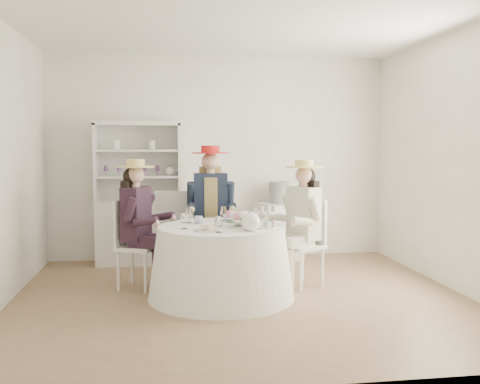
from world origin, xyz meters
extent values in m
plane|color=brown|center=(0.00, 0.00, 0.00)|extent=(4.50, 4.50, 0.00)
plane|color=white|center=(0.00, 0.00, 2.70)|extent=(4.50, 4.50, 0.00)
plane|color=silver|center=(0.00, 2.00, 1.35)|extent=(4.50, 0.00, 4.50)
plane|color=silver|center=(0.00, -2.00, 1.35)|extent=(4.50, 0.00, 4.50)
plane|color=silver|center=(2.25, 0.00, 1.35)|extent=(0.00, 4.50, 4.50)
cone|color=white|center=(-0.20, 0.06, 0.35)|extent=(1.45, 1.45, 0.70)
cylinder|color=white|center=(-0.20, 0.06, 0.71)|extent=(1.25, 1.25, 0.02)
cube|color=silver|center=(-1.07, 1.75, 0.40)|extent=(1.14, 0.77, 0.80)
cube|color=silver|center=(-1.07, 1.93, 1.30)|extent=(1.01, 0.43, 0.98)
cube|color=silver|center=(-1.07, 1.75, 1.79)|extent=(1.14, 0.77, 0.05)
cube|color=silver|center=(-1.59, 1.75, 1.30)|extent=(0.18, 0.39, 0.98)
cube|color=silver|center=(-0.55, 1.75, 1.30)|extent=(0.18, 0.39, 0.98)
cube|color=silver|center=(-1.07, 1.75, 1.12)|extent=(1.06, 0.70, 0.03)
cube|color=silver|center=(-1.07, 1.75, 1.45)|extent=(1.06, 0.70, 0.03)
sphere|color=white|center=(-0.67, 1.75, 1.19)|extent=(0.13, 0.13, 0.13)
cube|color=silver|center=(0.77, 1.73, 0.37)|extent=(0.63, 0.63, 0.75)
cylinder|color=black|center=(0.77, 1.73, 0.89)|extent=(0.33, 0.33, 0.29)
cube|color=silver|center=(-1.03, 0.53, 0.44)|extent=(0.51, 0.51, 0.04)
cylinder|color=silver|center=(-0.95, 0.32, 0.21)|extent=(0.03, 0.03, 0.43)
cylinder|color=silver|center=(-0.82, 0.60, 0.21)|extent=(0.03, 0.03, 0.43)
cylinder|color=silver|center=(-1.23, 0.45, 0.21)|extent=(0.03, 0.03, 0.43)
cylinder|color=silver|center=(-1.10, 0.73, 0.21)|extent=(0.03, 0.03, 0.43)
cube|color=silver|center=(-1.18, 0.60, 0.70)|extent=(0.18, 0.35, 0.49)
cube|color=black|center=(-1.04, 0.54, 0.80)|extent=(0.32, 0.40, 0.56)
cube|color=black|center=(-0.96, 0.40, 0.51)|extent=(0.35, 0.25, 0.12)
cylinder|color=black|center=(-0.83, 0.34, 0.22)|extent=(0.10, 0.10, 0.45)
cylinder|color=black|center=(-1.09, 0.34, 0.86)|extent=(0.19, 0.15, 0.27)
cube|color=black|center=(-0.88, 0.56, 0.51)|extent=(0.35, 0.25, 0.12)
cylinder|color=black|center=(-0.76, 0.50, 0.22)|extent=(0.10, 0.10, 0.45)
cylinder|color=black|center=(-0.92, 0.70, 0.86)|extent=(0.19, 0.15, 0.27)
cylinder|color=#D8A889|center=(-1.04, 0.54, 1.10)|extent=(0.09, 0.09, 0.08)
sphere|color=#D8A889|center=(-1.04, 0.54, 1.20)|extent=(0.18, 0.18, 0.18)
sphere|color=black|center=(-1.08, 0.55, 1.19)|extent=(0.18, 0.18, 0.18)
cube|color=black|center=(-1.11, 0.57, 0.96)|extent=(0.17, 0.24, 0.37)
cylinder|color=#DBC56B|center=(-1.04, 0.54, 1.29)|extent=(0.39, 0.39, 0.01)
cylinder|color=#DBC56B|center=(-1.04, 0.54, 1.33)|extent=(0.19, 0.19, 0.08)
cube|color=silver|center=(-0.21, 1.01, 0.48)|extent=(0.45, 0.45, 0.04)
cylinder|color=silver|center=(-0.39, 0.85, 0.24)|extent=(0.04, 0.04, 0.47)
cylinder|color=silver|center=(-0.05, 0.83, 0.24)|extent=(0.04, 0.04, 0.47)
cylinder|color=silver|center=(-0.38, 1.19, 0.24)|extent=(0.04, 0.04, 0.47)
cylinder|color=silver|center=(-0.03, 1.17, 0.24)|extent=(0.04, 0.04, 0.47)
cube|color=silver|center=(-0.20, 1.20, 0.77)|extent=(0.41, 0.05, 0.54)
cube|color=#1A2335|center=(-0.21, 1.03, 0.88)|extent=(0.39, 0.23, 0.62)
cube|color=tan|center=(-0.21, 1.03, 0.88)|extent=(0.16, 0.24, 0.54)
cube|color=#1A2335|center=(-0.31, 0.89, 0.57)|extent=(0.15, 0.37, 0.13)
cylinder|color=#1A2335|center=(-0.32, 0.74, 0.25)|extent=(0.11, 0.11, 0.49)
cylinder|color=#1A2335|center=(-0.44, 1.00, 0.95)|extent=(0.10, 0.19, 0.29)
cube|color=#1A2335|center=(-0.12, 0.88, 0.57)|extent=(0.15, 0.37, 0.13)
cylinder|color=#1A2335|center=(-0.13, 0.73, 0.25)|extent=(0.11, 0.11, 0.49)
cylinder|color=#1A2335|center=(0.01, 0.98, 0.95)|extent=(0.10, 0.19, 0.29)
cylinder|color=#D8A889|center=(-0.21, 1.03, 1.21)|extent=(0.10, 0.10, 0.09)
sphere|color=#D8A889|center=(-0.21, 1.03, 1.33)|extent=(0.20, 0.20, 0.20)
sphere|color=tan|center=(-0.21, 1.08, 1.31)|extent=(0.20, 0.20, 0.20)
cube|color=tan|center=(-0.21, 1.12, 1.06)|extent=(0.26, 0.10, 0.41)
cylinder|color=red|center=(-0.21, 1.03, 1.43)|extent=(0.43, 0.43, 0.01)
cylinder|color=red|center=(-0.21, 1.03, 1.47)|extent=(0.21, 0.21, 0.09)
cube|color=silver|center=(0.71, 0.36, 0.43)|extent=(0.52, 0.52, 0.04)
cylinder|color=silver|center=(0.50, 0.42, 0.21)|extent=(0.03, 0.03, 0.42)
cylinder|color=silver|center=(0.65, 0.15, 0.21)|extent=(0.03, 0.03, 0.42)
cylinder|color=silver|center=(0.77, 0.57, 0.21)|extent=(0.03, 0.03, 0.42)
cylinder|color=silver|center=(0.92, 0.30, 0.21)|extent=(0.03, 0.03, 0.42)
cube|color=silver|center=(0.86, 0.44, 0.69)|extent=(0.20, 0.34, 0.48)
cube|color=beige|center=(0.73, 0.37, 0.79)|extent=(0.34, 0.40, 0.56)
cube|color=beige|center=(0.57, 0.38, 0.51)|extent=(0.35, 0.27, 0.12)
cylinder|color=beige|center=(0.45, 0.32, 0.22)|extent=(0.10, 0.10, 0.44)
cylinder|color=beige|center=(0.60, 0.52, 0.86)|extent=(0.19, 0.16, 0.27)
cube|color=beige|center=(0.65, 0.23, 0.51)|extent=(0.35, 0.27, 0.12)
cylinder|color=beige|center=(0.53, 0.16, 0.22)|extent=(0.10, 0.10, 0.44)
cylinder|color=beige|center=(0.79, 0.17, 0.86)|extent=(0.19, 0.16, 0.27)
cylinder|color=#D8A889|center=(0.73, 0.37, 1.09)|extent=(0.09, 0.09, 0.08)
sphere|color=#D8A889|center=(0.73, 0.37, 1.20)|extent=(0.18, 0.18, 0.18)
sphere|color=black|center=(0.77, 0.39, 1.18)|extent=(0.18, 0.18, 0.18)
cube|color=black|center=(0.80, 0.40, 0.96)|extent=(0.18, 0.24, 0.37)
cylinder|color=#DBC56B|center=(0.73, 0.37, 1.28)|extent=(0.39, 0.39, 0.01)
cylinder|color=#DBC56B|center=(0.73, 0.37, 1.32)|extent=(0.19, 0.19, 0.08)
cube|color=silver|center=(-0.64, 1.42, 0.45)|extent=(0.45, 0.45, 0.04)
cylinder|color=silver|center=(-0.46, 1.56, 0.22)|extent=(0.04, 0.04, 0.44)
cylinder|color=silver|center=(-0.78, 1.60, 0.22)|extent=(0.04, 0.04, 0.44)
cylinder|color=silver|center=(-0.50, 1.25, 0.22)|extent=(0.04, 0.04, 0.44)
cylinder|color=silver|center=(-0.82, 1.29, 0.22)|extent=(0.04, 0.04, 0.44)
cube|color=silver|center=(-0.66, 1.25, 0.72)|extent=(0.38, 0.08, 0.50)
imported|color=white|center=(-0.41, 0.23, 0.75)|extent=(0.10, 0.10, 0.07)
imported|color=white|center=(-0.11, 0.33, 0.75)|extent=(0.08, 0.08, 0.07)
imported|color=white|center=(0.01, 0.26, 0.75)|extent=(0.11, 0.11, 0.07)
imported|color=white|center=(0.02, 0.05, 0.75)|extent=(0.28, 0.28, 0.06)
sphere|color=pink|center=(0.04, -0.04, 0.82)|extent=(0.08, 0.08, 0.08)
sphere|color=white|center=(0.03, 0.01, 0.82)|extent=(0.08, 0.08, 0.08)
sphere|color=pink|center=(-0.01, 0.03, 0.82)|extent=(0.08, 0.08, 0.08)
sphere|color=white|center=(-0.06, 0.02, 0.82)|extent=(0.08, 0.08, 0.08)
sphere|color=pink|center=(-0.09, -0.01, 0.82)|extent=(0.08, 0.08, 0.08)
sphere|color=white|center=(-0.09, -0.06, 0.82)|extent=(0.08, 0.08, 0.08)
sphere|color=pink|center=(-0.06, -0.09, 0.82)|extent=(0.08, 0.08, 0.08)
sphere|color=white|center=(-0.01, -0.10, 0.82)|extent=(0.08, 0.08, 0.08)
sphere|color=pink|center=(0.03, -0.08, 0.82)|extent=(0.08, 0.08, 0.08)
sphere|color=white|center=(0.05, -0.28, 0.80)|extent=(0.18, 0.18, 0.18)
cylinder|color=white|center=(0.16, -0.28, 0.81)|extent=(0.11, 0.03, 0.09)
cylinder|color=white|center=(0.05, -0.28, 0.89)|extent=(0.04, 0.04, 0.02)
cylinder|color=white|center=(-0.37, -0.23, 0.72)|extent=(0.23, 0.23, 0.01)
cube|color=beige|center=(-0.41, -0.25, 0.75)|extent=(0.05, 0.04, 0.03)
cube|color=beige|center=(-0.37, -0.23, 0.76)|extent=(0.06, 0.05, 0.03)
cube|color=beige|center=(-0.33, -0.21, 0.75)|extent=(0.06, 0.06, 0.03)
cube|color=beige|center=(-0.39, -0.19, 0.76)|extent=(0.06, 0.06, 0.03)
cube|color=beige|center=(-0.34, -0.27, 0.75)|extent=(0.06, 0.06, 0.03)
cylinder|color=white|center=(0.22, -0.12, 0.72)|extent=(0.22, 0.22, 0.01)
cylinder|color=white|center=(0.22, -0.12, 0.79)|extent=(0.02, 0.02, 0.14)
cylinder|color=white|center=(0.22, -0.12, 0.86)|extent=(0.16, 0.16, 0.01)
camera|label=1|loc=(-0.77, -5.15, 1.51)|focal=40.00mm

